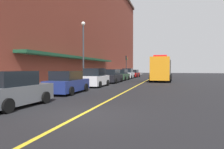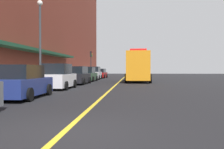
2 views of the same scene
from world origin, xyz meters
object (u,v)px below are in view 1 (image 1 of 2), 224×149
(parking_meter_0, at_px, (128,72))
(traffic_light_near, at_px, (126,62))
(parked_car_0, at_px, (12,90))
(parked_car_5, at_px, (128,74))
(parked_car_2, at_px, (95,78))
(parked_car_3, at_px, (112,76))
(parking_meter_1, at_px, (117,73))
(utility_truck, at_px, (161,69))
(parked_car_1, at_px, (68,83))
(parked_car_6, at_px, (134,74))
(parked_car_4, at_px, (121,75))
(street_lamp_left, at_px, (83,46))

(parking_meter_0, height_order, traffic_light_near, traffic_light_near)
(parked_car_0, xyz_separation_m, parked_car_5, (-0.10, 29.99, 0.04))
(parked_car_2, height_order, parked_car_3, parked_car_2)
(parking_meter_0, relative_size, parking_meter_1, 1.00)
(parked_car_0, distance_m, traffic_light_near, 34.79)
(parking_meter_0, bearing_deg, utility_truck, -61.95)
(parked_car_1, relative_size, parked_car_6, 0.95)
(parked_car_0, relative_size, parked_car_6, 0.89)
(parked_car_4, distance_m, utility_truck, 6.41)
(parked_car_5, height_order, traffic_light_near, traffic_light_near)
(parked_car_3, distance_m, street_lamp_left, 6.12)
(parked_car_3, relative_size, parked_car_6, 0.99)
(parking_meter_1, relative_size, traffic_light_near, 0.31)
(parking_meter_1, bearing_deg, parked_car_6, 80.74)
(parked_car_4, height_order, parking_meter_0, parked_car_4)
(parked_car_5, relative_size, traffic_light_near, 1.04)
(parked_car_2, xyz_separation_m, parked_car_3, (0.09, 6.17, -0.05))
(parked_car_2, distance_m, utility_truck, 12.66)
(parked_car_1, bearing_deg, parked_car_6, -1.78)
(parked_car_1, xyz_separation_m, parked_car_2, (0.05, 6.02, 0.08))
(parked_car_2, relative_size, parked_car_4, 0.98)
(parked_car_6, distance_m, parking_meter_1, 9.22)
(parked_car_4, distance_m, street_lamp_left, 11.27)
(parked_car_3, xyz_separation_m, parked_car_6, (-0.01, 17.55, -0.07))
(parked_car_0, xyz_separation_m, parking_meter_1, (-1.41, 26.61, 0.24))
(parked_car_2, height_order, parking_meter_1, parked_car_2)
(utility_truck, height_order, parking_meter_1, utility_truck)
(parking_meter_1, bearing_deg, parked_car_0, -86.96)
(parking_meter_0, distance_m, traffic_light_near, 3.29)
(parking_meter_1, bearing_deg, parked_car_5, 68.74)
(parked_car_1, bearing_deg, parked_car_4, -1.49)
(parked_car_4, distance_m, parked_car_6, 11.55)
(parked_car_4, xyz_separation_m, street_lamp_left, (-1.94, -10.50, 3.59))
(parked_car_6, xyz_separation_m, parking_meter_0, (-1.48, 1.52, 0.31))
(parked_car_0, xyz_separation_m, parked_car_2, (-0.01, 11.98, 0.05))
(parked_car_0, height_order, parking_meter_0, parked_car_0)
(parked_car_0, distance_m, parked_car_6, 35.70)
(parked_car_1, bearing_deg, parked_car_3, -2.20)
(parked_car_2, bearing_deg, utility_truck, -29.39)
(parking_meter_1, bearing_deg, utility_truck, -25.45)
(parking_meter_0, distance_m, parking_meter_1, 10.61)
(parked_car_1, height_order, parking_meter_0, parked_car_1)
(parked_car_0, xyz_separation_m, parked_car_6, (0.07, 35.70, -0.07))
(utility_truck, xyz_separation_m, parking_meter_0, (-7.58, 14.22, -0.66))
(utility_truck, bearing_deg, parked_car_1, -18.67)
(parked_car_6, bearing_deg, parking_meter_1, 172.65)
(parking_meter_0, bearing_deg, parked_car_3, -85.51)
(parked_car_2, bearing_deg, parking_meter_1, 5.34)
(utility_truck, relative_size, traffic_light_near, 1.81)
(parked_car_0, relative_size, street_lamp_left, 0.62)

